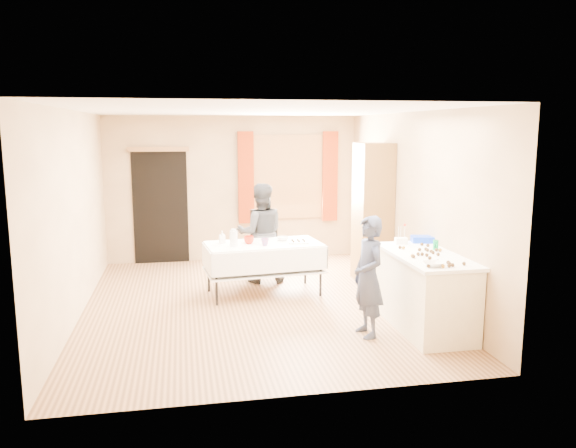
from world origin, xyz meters
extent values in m
cube|color=#9E7047|center=(0.00, 0.00, -0.01)|extent=(4.50, 5.50, 0.02)
cube|color=white|center=(0.00, 0.00, 2.61)|extent=(4.50, 5.50, 0.02)
cube|color=tan|center=(0.00, 2.76, 1.30)|extent=(4.50, 0.02, 2.60)
cube|color=tan|center=(0.00, -2.76, 1.30)|extent=(4.50, 0.02, 2.60)
cube|color=tan|center=(-2.26, 0.00, 1.30)|extent=(0.02, 5.50, 2.60)
cube|color=tan|center=(2.26, 0.00, 1.30)|extent=(0.02, 5.50, 2.60)
cube|color=olive|center=(1.00, 2.72, 1.50)|extent=(1.32, 0.06, 1.52)
cube|color=white|center=(1.00, 2.71, 1.50)|extent=(1.20, 0.02, 1.40)
cube|color=maroon|center=(0.22, 2.67, 1.50)|extent=(0.28, 0.06, 1.65)
cube|color=maroon|center=(1.78, 2.67, 1.50)|extent=(0.28, 0.06, 1.65)
cube|color=black|center=(-1.30, 2.73, 1.00)|extent=(0.95, 0.04, 2.00)
cube|color=olive|center=(-1.30, 2.70, 2.02)|extent=(1.05, 0.06, 0.08)
cube|color=brown|center=(1.99, 0.88, 1.08)|extent=(0.50, 0.60, 2.16)
cube|color=#F5ECC9|center=(1.89, -1.32, 0.43)|extent=(0.69, 1.51, 0.86)
cube|color=white|center=(1.89, -1.32, 0.89)|extent=(0.75, 1.57, 0.04)
cube|color=white|center=(0.21, 0.45, 0.73)|extent=(1.69, 0.97, 0.04)
cube|color=black|center=(0.35, 1.38, 0.47)|extent=(0.51, 0.51, 0.06)
cube|color=black|center=(0.38, 1.57, 0.76)|extent=(0.44, 0.11, 0.63)
imported|color=#262E49|center=(1.14, -1.43, 0.70)|extent=(0.60, 0.46, 1.40)
imported|color=black|center=(0.26, 1.11, 0.77)|extent=(0.82, 0.68, 1.55)
cylinder|color=#089949|center=(2.10, -1.12, 0.97)|extent=(0.08, 0.08, 0.12)
imported|color=white|center=(1.70, -1.90, 0.93)|extent=(0.23, 0.23, 0.05)
cube|color=white|center=(1.82, -0.71, 0.95)|extent=(0.16, 0.11, 0.08)
cube|color=#0F3BEC|center=(2.15, -0.65, 0.95)|extent=(0.34, 0.26, 0.08)
cylinder|color=silver|center=(-0.23, 0.31, 0.86)|extent=(0.12, 0.12, 0.22)
imported|color=red|center=(0.00, 0.45, 0.80)|extent=(0.23, 0.23, 0.11)
imported|color=red|center=(0.20, 0.27, 0.80)|extent=(0.14, 0.14, 0.10)
imported|color=white|center=(0.51, 0.59, 0.78)|extent=(0.22, 0.22, 0.05)
cube|color=white|center=(0.70, 0.37, 0.76)|extent=(0.30, 0.23, 0.02)
imported|color=white|center=(-0.37, 0.57, 0.84)|extent=(0.10, 0.10, 0.18)
sphere|color=#3F2314|center=(1.72, -1.03, 0.93)|extent=(0.04, 0.04, 0.04)
sphere|color=black|center=(1.76, -1.39, 0.93)|extent=(0.04, 0.04, 0.04)
sphere|color=black|center=(1.89, -1.91, 0.93)|extent=(0.04, 0.04, 0.04)
sphere|color=black|center=(1.96, -1.34, 0.93)|extent=(0.04, 0.04, 0.04)
sphere|color=black|center=(1.83, -1.45, 0.93)|extent=(0.04, 0.04, 0.04)
sphere|color=black|center=(2.03, -0.87, 0.93)|extent=(0.04, 0.04, 0.04)
sphere|color=#3F2314|center=(1.66, -1.46, 0.93)|extent=(0.04, 0.04, 0.04)
sphere|color=black|center=(1.96, -1.15, 0.93)|extent=(0.04, 0.04, 0.04)
sphere|color=black|center=(1.85, -1.98, 0.93)|extent=(0.04, 0.04, 0.04)
sphere|color=black|center=(1.81, -1.78, 0.93)|extent=(0.04, 0.04, 0.04)
sphere|color=black|center=(2.08, -0.95, 0.93)|extent=(0.04, 0.04, 0.04)
sphere|color=black|center=(1.87, -1.16, 0.93)|extent=(0.04, 0.04, 0.04)
sphere|color=#3F2314|center=(2.11, -1.23, 0.93)|extent=(0.04, 0.04, 0.04)
sphere|color=black|center=(1.91, -1.84, 0.93)|extent=(0.04, 0.04, 0.04)
sphere|color=black|center=(1.80, -1.60, 0.93)|extent=(0.04, 0.04, 0.04)
sphere|color=black|center=(1.80, -1.40, 0.93)|extent=(0.04, 0.04, 0.04)
sphere|color=black|center=(1.96, -1.21, 0.93)|extent=(0.04, 0.04, 0.04)
sphere|color=black|center=(1.90, -1.96, 0.93)|extent=(0.04, 0.04, 0.04)
sphere|color=#3F2314|center=(1.65, -1.48, 0.93)|extent=(0.04, 0.04, 0.04)
sphere|color=black|center=(1.69, -1.00, 0.93)|extent=(0.04, 0.04, 0.04)
sphere|color=black|center=(2.05, -1.92, 0.93)|extent=(0.04, 0.04, 0.04)
sphere|color=black|center=(2.07, -1.21, 0.93)|extent=(0.04, 0.04, 0.04)
sphere|color=black|center=(1.98, -1.45, 0.93)|extent=(0.04, 0.04, 0.04)
sphere|color=black|center=(1.63, -1.95, 0.93)|extent=(0.04, 0.04, 0.04)
sphere|color=#3F2314|center=(1.77, -1.99, 0.93)|extent=(0.04, 0.04, 0.04)
sphere|color=black|center=(1.97, -1.28, 0.93)|extent=(0.04, 0.04, 0.04)
sphere|color=black|center=(1.65, -1.50, 0.93)|extent=(0.04, 0.04, 0.04)
camera|label=1|loc=(-0.93, -7.36, 2.36)|focal=35.00mm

